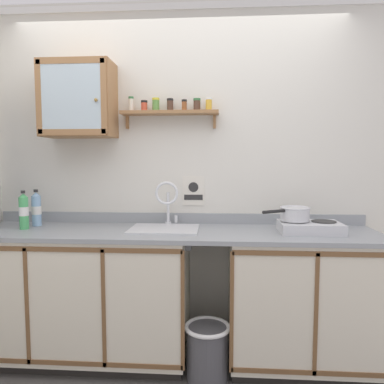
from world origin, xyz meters
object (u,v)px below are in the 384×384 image
Objects in this scene: bottle_water_blue_1 at (36,209)px; trash_bin at (207,351)px; saucepan at (294,213)px; sink at (165,230)px; wall_cabinet at (78,100)px; warning_sign at (193,191)px; bottle_soda_green_0 at (24,211)px; hot_plate_stove at (310,227)px.

bottle_water_blue_1 is 1.60m from trash_bin.
sink is at bearing 177.79° from saucepan.
bottle_water_blue_1 is (-0.98, 0.07, 0.13)m from sink.
bottle_water_blue_1 is at bearing 166.10° from trash_bin.
wall_cabinet is 1.98m from trash_bin.
warning_sign reaches higher than bottle_water_blue_1.
bottle_water_blue_1 is (0.02, 0.14, -0.00)m from bottle_soda_green_0.
saucepan is (0.90, -0.03, 0.13)m from sink.
hot_plate_stove is 0.74× the size of wall_cabinet.
wall_cabinet reaches higher than saucepan.
trash_bin is (-0.69, -0.19, -0.79)m from hot_plate_stove.
bottle_water_blue_1 is at bearing 80.31° from bottle_soda_green_0.
bottle_soda_green_0 reaches higher than hot_plate_stove.
bottle_water_blue_1 is (-1.98, 0.13, 0.09)m from hot_plate_stove.
bottle_soda_green_0 is at bearing 172.04° from trash_bin.
wall_cabinet is 2.44× the size of warning_sign.
bottle_water_blue_1 is 1.19m from warning_sign.
bottle_soda_green_0 is 0.75× the size of trash_bin.
hot_plate_stove is 1.89m from wall_cabinet.
hot_plate_stove is 1.47× the size of bottle_soda_green_0.
sink is 1.15m from wall_cabinet.
warning_sign is at bearing 9.12° from bottle_water_blue_1.
bottle_soda_green_0 is 0.14m from bottle_water_blue_1.
wall_cabinet is (0.35, 0.19, 0.80)m from bottle_soda_green_0.
bottle_water_blue_1 is 1.21× the size of warning_sign.
hot_plate_stove is at bearing 15.75° from trash_bin.
wall_cabinet is (-0.65, 0.13, 0.94)m from sink.
saucepan is 0.78m from warning_sign.
bottle_water_blue_1 reaches higher than saucepan.
bottle_soda_green_0 is at bearing -176.39° from sink.
bottle_soda_green_0 is 1.01× the size of bottle_water_blue_1.
bottle_water_blue_1 reaches higher than hot_plate_stove.
bottle_water_blue_1 is at bearing -170.88° from warning_sign.
wall_cabinet reaches higher than sink.
wall_cabinet is 1.50× the size of trash_bin.
saucepan reaches higher than trash_bin.
sink is 1.74× the size of bottle_soda_green_0.
saucepan is 1.76m from wall_cabinet.
trash_bin is (1.29, -0.32, -0.88)m from bottle_water_blue_1.
wall_cabinet is (-1.55, 0.16, 0.81)m from saucepan.
trash_bin is (0.31, -0.25, -0.75)m from sink.
sink reaches higher than hot_plate_stove.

